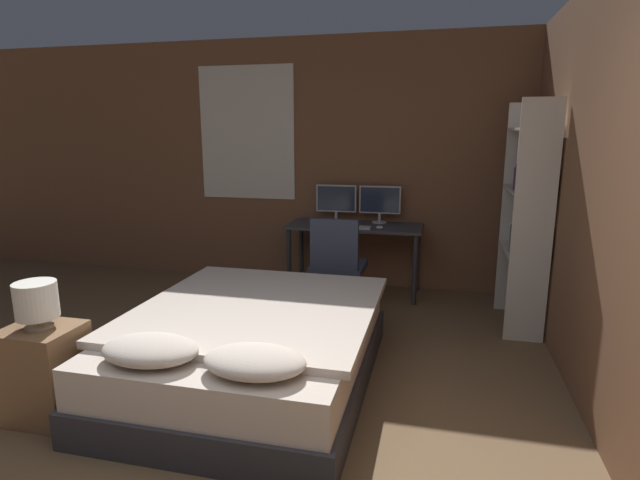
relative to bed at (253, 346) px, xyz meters
name	(u,v)px	position (x,y,z in m)	size (l,w,h in m)	color
wall_back	(360,164)	(0.33, 2.46, 1.09)	(12.00, 0.08, 2.70)	brown
wall_side_right	(607,194)	(2.13, 0.17, 1.09)	(0.06, 12.00, 2.70)	brown
bed	(253,346)	(0.00, 0.00, 0.00)	(1.60, 2.01, 0.60)	#2D2D33
nightstand	(45,373)	(-1.05, -0.70, 0.02)	(0.41, 0.36, 0.58)	brown
bedside_lamp	(36,301)	(-1.05, -0.70, 0.48)	(0.24, 0.24, 0.28)	gray
desk	(354,234)	(0.34, 2.11, 0.38)	(1.40, 0.58, 0.74)	#38383D
monitor_left	(336,200)	(0.10, 2.29, 0.71)	(0.44, 0.16, 0.39)	#B7B7BC
monitor_right	(380,202)	(0.58, 2.29, 0.71)	(0.44, 0.16, 0.39)	#B7B7BC
keyboard	(352,227)	(0.34, 1.92, 0.49)	(0.39, 0.13, 0.02)	#B7B7BC
computer_mouse	(380,228)	(0.62, 1.92, 0.50)	(0.07, 0.05, 0.04)	#B7B7BC
office_chair	(337,274)	(0.30, 1.43, 0.13)	(0.52, 0.52, 0.94)	black
bookshelf	(528,208)	(1.92, 1.47, 0.81)	(0.31, 0.78, 1.96)	beige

